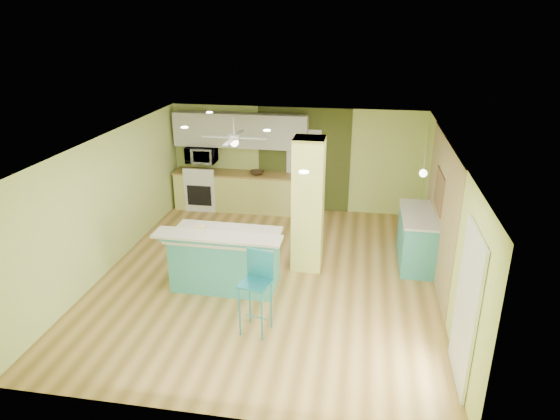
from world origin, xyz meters
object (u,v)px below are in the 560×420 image
object	(u,v)px
peninsula	(225,258)
bar_stool	(257,279)
canister	(201,231)
side_counter	(417,238)
fruit_bowl	(257,173)

from	to	relation	value
peninsula	bar_stool	bearing A→B (deg)	-54.14
peninsula	canister	bearing A→B (deg)	-163.48
side_counter	canister	bearing A→B (deg)	-156.99
peninsula	fruit_bowl	world-z (taller)	peninsula
side_counter	fruit_bowl	distance (m)	4.19
peninsula	side_counter	size ratio (longest dim) A/B	1.36
side_counter	fruit_bowl	world-z (taller)	fruit_bowl
peninsula	side_counter	distance (m)	3.69
side_counter	peninsula	bearing A→B (deg)	-156.24
peninsula	canister	size ratio (longest dim) A/B	12.58
canister	peninsula	bearing A→B (deg)	15.73
bar_stool	fruit_bowl	distance (m)	4.91
bar_stool	side_counter	bearing A→B (deg)	58.43
peninsula	side_counter	xyz separation A→B (m)	(3.37, 1.49, -0.02)
peninsula	bar_stool	xyz separation A→B (m)	(0.83, -1.19, 0.33)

